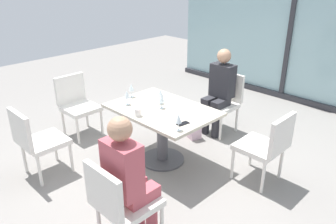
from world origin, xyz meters
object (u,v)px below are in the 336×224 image
chair_side_end (77,102)px  wine_glass_0 (160,93)px  wine_glass_3 (127,95)px  cell_phone_on_table (183,124)px  dining_table_main (162,122)px  chair_near_window (223,99)px  chair_front_left (36,139)px  person_front_right (129,175)px  wine_glass_4 (131,88)px  handbag_1 (192,127)px  person_near_window (220,88)px  wine_glass_2 (178,119)px  wine_glass_1 (161,98)px  coffee_cup (138,112)px  chair_far_right (267,144)px  chair_front_right (120,201)px

chair_side_end → wine_glass_0: wine_glass_0 is taller
wine_glass_3 → cell_phone_on_table: size_ratio=1.28×
dining_table_main → wine_glass_0: 0.35m
chair_near_window → chair_front_left: same height
cell_phone_on_table → person_front_right: bearing=-64.8°
dining_table_main → wine_glass_3: 0.55m
wine_glass_4 → handbag_1: wine_glass_4 is taller
chair_front_left → wine_glass_3: (0.39, 1.04, 0.37)m
person_near_window → cell_phone_on_table: 1.38m
wine_glass_2 → cell_phone_on_table: (-0.07, 0.15, -0.13)m
wine_glass_3 → cell_phone_on_table: bearing=5.2°
wine_glass_0 → wine_glass_2: size_ratio=1.00×
wine_glass_1 → chair_near_window: bearing=89.4°
coffee_cup → cell_phone_on_table: size_ratio=0.62×
dining_table_main → chair_near_window: chair_near_window is taller
dining_table_main → chair_far_right: bearing=23.2°
chair_front_right → cell_phone_on_table: chair_front_right is taller
chair_far_right → person_near_window: size_ratio=0.69×
chair_side_end → coffee_cup: chair_side_end is taller
chair_far_right → chair_near_window: bearing=146.7°
wine_glass_1 → wine_glass_3: same height
dining_table_main → chair_front_left: (-0.78, -1.26, -0.05)m
person_near_window → wine_glass_3: 1.44m
chair_near_window → person_near_window: size_ratio=0.69×
chair_front_left → person_front_right: bearing=4.0°
wine_glass_3 → cell_phone_on_table: wine_glass_3 is taller
chair_front_right → chair_side_end: (-2.23, 0.93, 0.00)m
chair_front_left → cell_phone_on_table: chair_front_left is taller
chair_front_right → chair_far_right: same height
wine_glass_1 → wine_glass_4: size_ratio=1.00×
person_near_window → wine_glass_4: person_near_window is taller
wine_glass_2 → wine_glass_4: 1.14m
chair_side_end → cell_phone_on_table: bearing=5.6°
chair_near_window → wine_glass_1: wine_glass_1 is taller
chair_front_left → coffee_cup: bearing=50.8°
dining_table_main → wine_glass_4: (-0.56, -0.02, 0.31)m
chair_side_end → wine_glass_2: (1.99, 0.04, 0.37)m
chair_side_end → wine_glass_4: bearing=19.6°
dining_table_main → wine_glass_4: 0.64m
chair_side_end → wine_glass_4: 1.01m
wine_glass_1 → handbag_1: wine_glass_1 is taller
chair_near_window → chair_side_end: same height
wine_glass_2 → handbag_1: 1.47m
coffee_cup → cell_phone_on_table: bearing=22.3°
dining_table_main → chair_front_right: 1.49m
chair_front_right → wine_glass_1: wine_glass_1 is taller
wine_glass_1 → wine_glass_4: bearing=-178.2°
wine_glass_1 → wine_glass_4: same height
chair_front_right → chair_front_left: size_ratio=1.00×
dining_table_main → chair_side_end: 1.49m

